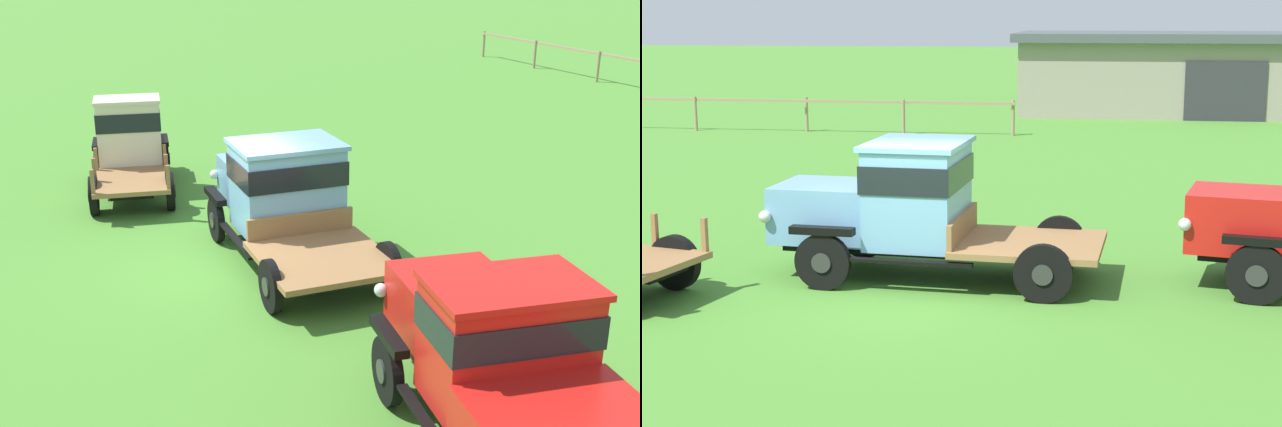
# 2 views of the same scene
# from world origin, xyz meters

# --- Properties ---
(ground_plane) EXTENTS (240.00, 240.00, 0.00)m
(ground_plane) POSITION_xyz_m (0.00, 0.00, 0.00)
(ground_plane) COLOR #47842D
(paddock_fence) EXTENTS (20.02, 0.59, 1.27)m
(paddock_fence) POSITION_xyz_m (-10.20, 20.33, 0.94)
(paddock_fence) COLOR #997F60
(paddock_fence) RESTS_ON ground
(vintage_truck_foreground_near) EXTENTS (4.70, 2.59, 2.21)m
(vintage_truck_foreground_near) POSITION_xyz_m (-5.69, -0.53, 1.11)
(vintage_truck_foreground_near) COLOR black
(vintage_truck_foreground_near) RESTS_ON ground
(vintage_truck_second_in_line) EXTENTS (5.50, 2.56, 2.24)m
(vintage_truck_second_in_line) POSITION_xyz_m (-0.22, 1.16, 1.21)
(vintage_truck_second_in_line) COLOR black
(vintage_truck_second_in_line) RESTS_ON ground
(vintage_truck_midrow_center) EXTENTS (5.57, 3.05, 2.11)m
(vintage_truck_midrow_center) POSITION_xyz_m (6.83, 1.08, 1.09)
(vintage_truck_midrow_center) COLOR black
(vintage_truck_midrow_center) RESTS_ON ground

